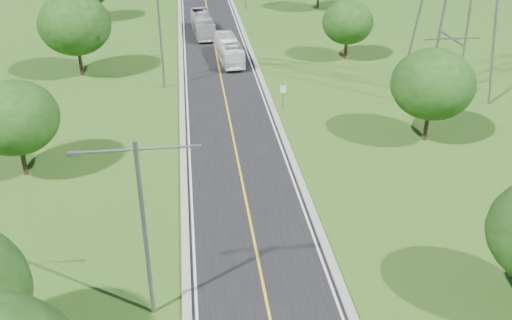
{
  "coord_description": "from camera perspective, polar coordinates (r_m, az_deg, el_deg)",
  "views": [
    {
      "loc": [
        -3.44,
        -11.16,
        21.19
      ],
      "look_at": [
        0.75,
        22.56,
        3.0
      ],
      "focal_mm": 40.0,
      "sensor_mm": 36.0,
      "label": 1
    }
  ],
  "objects": [
    {
      "name": "road",
      "position": [
        80.09,
        -4.47,
        12.76
      ],
      "size": [
        8.0,
        150.0,
        0.06
      ],
      "primitive_type": "cube",
      "color": "black",
      "rests_on": "ground"
    },
    {
      "name": "bus_inbound",
      "position": [
        78.11,
        -5.37,
        13.38
      ],
      "size": [
        2.99,
        9.92,
        2.72
      ],
      "primitive_type": "imported",
      "rotation": [
        0.0,
        0.0,
        0.07
      ],
      "color": "beige",
      "rests_on": "road"
    },
    {
      "name": "bus_outbound",
      "position": [
        67.22,
        -2.73,
        10.99
      ],
      "size": [
        2.9,
        9.6,
        2.63
      ],
      "primitive_type": "imported",
      "rotation": [
        0.0,
        0.0,
        3.22
      ],
      "color": "white",
      "rests_on": "road"
    },
    {
      "name": "streetlight_near_left",
      "position": [
        27.85,
        -11.22,
        -5.65
      ],
      "size": [
        5.9,
        0.25,
        10.0
      ],
      "color": "slate",
      "rests_on": "ground"
    },
    {
      "name": "speed_limit_sign",
      "position": [
        53.61,
        2.71,
        6.69
      ],
      "size": [
        0.55,
        0.09,
        2.4
      ],
      "color": "slate",
      "rests_on": "ground"
    },
    {
      "name": "curb_left",
      "position": [
        80.0,
        -7.59,
        12.64
      ],
      "size": [
        0.5,
        150.0,
        0.22
      ],
      "primitive_type": "cube",
      "color": "gray",
      "rests_on": "ground"
    },
    {
      "name": "tree_rb",
      "position": [
        48.33,
        17.25,
        7.24
      ],
      "size": [
        6.72,
        6.72,
        7.82
      ],
      "color": "black",
      "rests_on": "ground"
    },
    {
      "name": "ground",
      "position": [
        74.33,
        -4.21,
        11.52
      ],
      "size": [
        260.0,
        260.0,
        0.0
      ],
      "primitive_type": "plane",
      "color": "#2B5919",
      "rests_on": "ground"
    },
    {
      "name": "tree_lb",
      "position": [
        44.33,
        -23.01,
        3.91
      ],
      "size": [
        6.3,
        6.3,
        7.33
      ],
      "color": "black",
      "rests_on": "ground"
    },
    {
      "name": "streetlight_mid_left",
      "position": [
        58.25,
        -9.58,
        12.61
      ],
      "size": [
        5.9,
        0.25,
        10.0
      ],
      "color": "slate",
      "rests_on": "ground"
    },
    {
      "name": "tree_lc",
      "position": [
        64.18,
        -17.68,
        12.79
      ],
      "size": [
        7.56,
        7.56,
        8.79
      ],
      "color": "black",
      "rests_on": "ground"
    },
    {
      "name": "tree_rc",
      "position": [
        67.93,
        9.16,
        13.44
      ],
      "size": [
        5.88,
        5.88,
        6.84
      ],
      "color": "black",
      "rests_on": "ground"
    },
    {
      "name": "curb_right",
      "position": [
        80.36,
        -1.37,
        12.94
      ],
      "size": [
        0.5,
        150.0,
        0.22
      ],
      "primitive_type": "cube",
      "color": "gray",
      "rests_on": "ground"
    }
  ]
}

